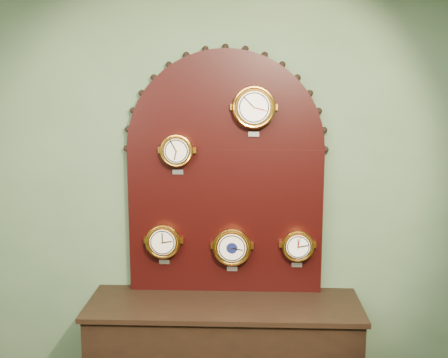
{
  "coord_description": "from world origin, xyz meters",
  "views": [
    {
      "loc": [
        0.13,
        -1.02,
        2.17
      ],
      "look_at": [
        0.0,
        2.25,
        1.58
      ],
      "focal_mm": 46.04,
      "sensor_mm": 36.0,
      "label": 1
    }
  ],
  "objects_px": {
    "hygrometer": "(163,241)",
    "tide_clock": "(298,245)",
    "display_board": "(225,166)",
    "arabic_clock": "(254,107)",
    "barometer": "(232,247)",
    "roman_clock": "(177,150)"
  },
  "relations": [
    {
      "from": "roman_clock",
      "to": "hygrometer",
      "type": "xyz_separation_m",
      "value": [
        -0.09,
        -0.0,
        -0.56
      ]
    },
    {
      "from": "arabic_clock",
      "to": "barometer",
      "type": "relative_size",
      "value": 1.06
    },
    {
      "from": "barometer",
      "to": "tide_clock",
      "type": "bearing_deg",
      "value": 0.17
    },
    {
      "from": "display_board",
      "to": "hygrometer",
      "type": "bearing_deg",
      "value": -170.15
    },
    {
      "from": "arabic_clock",
      "to": "barometer",
      "type": "height_order",
      "value": "arabic_clock"
    },
    {
      "from": "arabic_clock",
      "to": "display_board",
      "type": "bearing_deg",
      "value": 158.57
    },
    {
      "from": "barometer",
      "to": "roman_clock",
      "type": "bearing_deg",
      "value": 179.81
    },
    {
      "from": "roman_clock",
      "to": "arabic_clock",
      "type": "bearing_deg",
      "value": -0.17
    },
    {
      "from": "display_board",
      "to": "roman_clock",
      "type": "height_order",
      "value": "display_board"
    },
    {
      "from": "hygrometer",
      "to": "tide_clock",
      "type": "height_order",
      "value": "hygrometer"
    },
    {
      "from": "display_board",
      "to": "barometer",
      "type": "relative_size",
      "value": 5.34
    },
    {
      "from": "barometer",
      "to": "tide_clock",
      "type": "height_order",
      "value": "barometer"
    },
    {
      "from": "barometer",
      "to": "tide_clock",
      "type": "distance_m",
      "value": 0.4
    },
    {
      "from": "display_board",
      "to": "arabic_clock",
      "type": "xyz_separation_m",
      "value": [
        0.17,
        -0.07,
        0.36
      ]
    },
    {
      "from": "roman_clock",
      "to": "hygrometer",
      "type": "distance_m",
      "value": 0.57
    },
    {
      "from": "arabic_clock",
      "to": "roman_clock",
      "type": "bearing_deg",
      "value": 179.83
    },
    {
      "from": "display_board",
      "to": "hygrometer",
      "type": "xyz_separation_m",
      "value": [
        -0.38,
        -0.07,
        -0.46
      ]
    },
    {
      "from": "roman_clock",
      "to": "barometer",
      "type": "xyz_separation_m",
      "value": [
        0.33,
        -0.0,
        -0.6
      ]
    },
    {
      "from": "display_board",
      "to": "roman_clock",
      "type": "distance_m",
      "value": 0.31
    },
    {
      "from": "hygrometer",
      "to": "barometer",
      "type": "height_order",
      "value": "hygrometer"
    },
    {
      "from": "display_board",
      "to": "tide_clock",
      "type": "relative_size",
      "value": 6.18
    },
    {
      "from": "display_board",
      "to": "tide_clock",
      "type": "xyz_separation_m",
      "value": [
        0.45,
        -0.07,
        -0.48
      ]
    }
  ]
}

